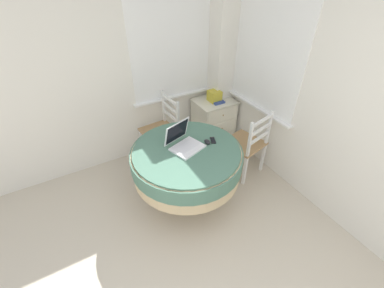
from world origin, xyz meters
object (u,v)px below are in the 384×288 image
object	(u,v)px
cell_phone	(213,140)
dining_chair_near_back_window	(162,130)
computer_mouse	(207,142)
storage_box	(214,96)
corner_cabinet	(213,121)
dining_chair_near_right_window	(247,144)
book_on_cabinet	(217,101)
laptop	(184,142)
round_dining_table	(187,161)

from	to	relation	value
cell_phone	dining_chair_near_back_window	size ratio (longest dim) A/B	0.14
computer_mouse	dining_chair_near_back_window	xyz separation A→B (m)	(-0.13, 0.92, -0.33)
storage_box	cell_phone	bearing A→B (deg)	-124.62
corner_cabinet	storage_box	bearing A→B (deg)	-153.70
dining_chair_near_right_window	book_on_cabinet	distance (m)	0.83
computer_mouse	book_on_cabinet	size ratio (longest dim) A/B	0.44
dining_chair_near_back_window	storage_box	size ratio (longest dim) A/B	5.51
cell_phone	storage_box	xyz separation A→B (m)	(0.63, 0.91, -0.02)
laptop	cell_phone	xyz separation A→B (m)	(0.32, -0.07, -0.05)
dining_chair_near_back_window	cell_phone	bearing A→B (deg)	-77.07
laptop	corner_cabinet	xyz separation A→B (m)	(0.96, 0.85, -0.48)
dining_chair_near_back_window	laptop	bearing A→B (deg)	-97.47
computer_mouse	dining_chair_near_right_window	distance (m)	0.75
dining_chair_near_back_window	corner_cabinet	distance (m)	0.85
book_on_cabinet	cell_phone	bearing A→B (deg)	-126.47
round_dining_table	laptop	world-z (taller)	laptop
dining_chair_near_right_window	storage_box	distance (m)	0.89
round_dining_table	book_on_cabinet	world-z (taller)	round_dining_table
round_dining_table	corner_cabinet	xyz separation A→B (m)	(0.96, 0.91, -0.28)
laptop	storage_box	world-z (taller)	laptop
corner_cabinet	computer_mouse	bearing A→B (deg)	-127.69
cell_phone	storage_box	distance (m)	1.11
corner_cabinet	book_on_cabinet	world-z (taller)	book_on_cabinet
dining_chair_near_right_window	book_on_cabinet	size ratio (longest dim) A/B	4.70
computer_mouse	book_on_cabinet	distance (m)	1.15
cell_phone	dining_chair_near_right_window	distance (m)	0.67
cell_phone	corner_cabinet	size ratio (longest dim) A/B	0.18
laptop	corner_cabinet	bearing A→B (deg)	41.63
laptop	corner_cabinet	distance (m)	1.36
computer_mouse	corner_cabinet	world-z (taller)	computer_mouse
laptop	cell_phone	distance (m)	0.33
round_dining_table	laptop	size ratio (longest dim) A/B	2.97
storage_box	book_on_cabinet	distance (m)	0.08
laptop	computer_mouse	bearing A→B (deg)	-18.20
computer_mouse	dining_chair_near_back_window	size ratio (longest dim) A/B	0.09
round_dining_table	corner_cabinet	world-z (taller)	round_dining_table
laptop	corner_cabinet	world-z (taller)	laptop
dining_chair_near_back_window	storage_box	world-z (taller)	dining_chair_near_back_window
round_dining_table	dining_chair_near_right_window	world-z (taller)	dining_chair_near_right_window
corner_cabinet	laptop	bearing A→B (deg)	-138.37
dining_chair_near_right_window	dining_chair_near_back_window	bearing A→B (deg)	133.82
computer_mouse	cell_phone	xyz separation A→B (m)	(0.08, 0.01, -0.02)
round_dining_table	corner_cabinet	distance (m)	1.35
round_dining_table	book_on_cabinet	xyz separation A→B (m)	(0.96, 0.87, 0.07)
storage_box	book_on_cabinet	xyz separation A→B (m)	(0.02, -0.04, -0.06)
computer_mouse	corner_cabinet	xyz separation A→B (m)	(0.72, 0.93, -0.45)
round_dining_table	computer_mouse	size ratio (longest dim) A/B	13.64
round_dining_table	computer_mouse	distance (m)	0.30
corner_cabinet	book_on_cabinet	xyz separation A→B (m)	(0.01, -0.04, 0.35)
round_dining_table	dining_chair_near_back_window	xyz separation A→B (m)	(0.11, 0.91, -0.16)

